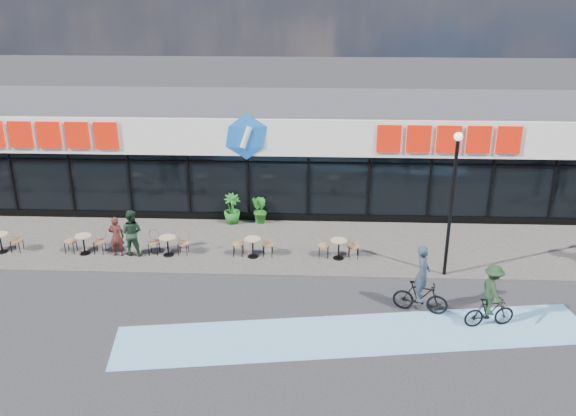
{
  "coord_description": "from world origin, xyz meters",
  "views": [
    {
      "loc": [
        2.67,
        -16.88,
        10.01
      ],
      "look_at": [
        1.81,
        3.5,
        2.02
      ],
      "focal_mm": 38.0,
      "sensor_mm": 36.0,
      "label": 1
    }
  ],
  "objects_px": {
    "potted_plant_left": "(232,209)",
    "potted_plant_right": "(258,211)",
    "lamp_post": "(452,193)",
    "patron_right": "(131,233)",
    "cyclist_b": "(421,288)",
    "patron_left": "(116,236)",
    "cyclist_a": "(491,299)",
    "potted_plant_mid": "(260,210)"
  },
  "relations": [
    {
      "from": "cyclist_a",
      "to": "cyclist_b",
      "type": "height_order",
      "value": "cyclist_b"
    },
    {
      "from": "potted_plant_left",
      "to": "potted_plant_right",
      "type": "xyz_separation_m",
      "value": [
        1.1,
        -0.01,
        -0.06
      ]
    },
    {
      "from": "potted_plant_mid",
      "to": "patron_left",
      "type": "xyz_separation_m",
      "value": [
        -5.02,
        -3.4,
        0.23
      ]
    },
    {
      "from": "potted_plant_left",
      "to": "patron_left",
      "type": "relative_size",
      "value": 0.82
    },
    {
      "from": "potted_plant_right",
      "to": "cyclist_a",
      "type": "xyz_separation_m",
      "value": [
        7.59,
        -7.44,
        0.25
      ]
    },
    {
      "from": "potted_plant_right",
      "to": "patron_right",
      "type": "bearing_deg",
      "value": -144.25
    },
    {
      "from": "potted_plant_mid",
      "to": "potted_plant_right",
      "type": "height_order",
      "value": "potted_plant_right"
    },
    {
      "from": "lamp_post",
      "to": "potted_plant_right",
      "type": "relative_size",
      "value": 4.47
    },
    {
      "from": "patron_left",
      "to": "cyclist_a",
      "type": "relative_size",
      "value": 0.76
    },
    {
      "from": "potted_plant_left",
      "to": "potted_plant_right",
      "type": "bearing_deg",
      "value": -0.27
    },
    {
      "from": "potted_plant_mid",
      "to": "cyclist_b",
      "type": "distance_m",
      "value": 8.79
    },
    {
      "from": "potted_plant_mid",
      "to": "cyclist_a",
      "type": "distance_m",
      "value": 10.65
    },
    {
      "from": "lamp_post",
      "to": "potted_plant_right",
      "type": "distance_m",
      "value": 8.48
    },
    {
      "from": "lamp_post",
      "to": "patron_right",
      "type": "bearing_deg",
      "value": 174.29
    },
    {
      "from": "patron_left",
      "to": "cyclist_b",
      "type": "height_order",
      "value": "cyclist_b"
    },
    {
      "from": "patron_right",
      "to": "cyclist_a",
      "type": "xyz_separation_m",
      "value": [
        12.0,
        -4.26,
        -0.06
      ]
    },
    {
      "from": "lamp_post",
      "to": "patron_right",
      "type": "relative_size",
      "value": 2.88
    },
    {
      "from": "cyclist_a",
      "to": "potted_plant_right",
      "type": "bearing_deg",
      "value": 135.58
    },
    {
      "from": "cyclist_a",
      "to": "cyclist_b",
      "type": "xyz_separation_m",
      "value": [
        -1.94,
        0.75,
        -0.09
      ]
    },
    {
      "from": "potted_plant_mid",
      "to": "cyclist_a",
      "type": "bearing_deg",
      "value": -45.06
    },
    {
      "from": "lamp_post",
      "to": "patron_right",
      "type": "xyz_separation_m",
      "value": [
        -11.3,
        1.13,
        -2.14
      ]
    },
    {
      "from": "potted_plant_left",
      "to": "potted_plant_mid",
      "type": "relative_size",
      "value": 1.18
    },
    {
      "from": "cyclist_a",
      "to": "cyclist_b",
      "type": "relative_size",
      "value": 0.9
    },
    {
      "from": "potted_plant_right",
      "to": "patron_left",
      "type": "height_order",
      "value": "patron_left"
    },
    {
      "from": "potted_plant_left",
      "to": "cyclist_a",
      "type": "xyz_separation_m",
      "value": [
        8.69,
        -7.44,
        0.19
      ]
    },
    {
      "from": "patron_left",
      "to": "cyclist_b",
      "type": "bearing_deg",
      "value": 162.12
    },
    {
      "from": "lamp_post",
      "to": "potted_plant_left",
      "type": "relative_size",
      "value": 4.03
    },
    {
      "from": "potted_plant_mid",
      "to": "cyclist_b",
      "type": "relative_size",
      "value": 0.48
    },
    {
      "from": "lamp_post",
      "to": "cyclist_b",
      "type": "relative_size",
      "value": 2.25
    },
    {
      "from": "lamp_post",
      "to": "potted_plant_right",
      "type": "bearing_deg",
      "value": 147.96
    },
    {
      "from": "potted_plant_right",
      "to": "cyclist_b",
      "type": "xyz_separation_m",
      "value": [
        5.65,
        -6.69,
        0.16
      ]
    },
    {
      "from": "potted_plant_left",
      "to": "potted_plant_right",
      "type": "relative_size",
      "value": 1.11
    },
    {
      "from": "potted_plant_left",
      "to": "cyclist_b",
      "type": "height_order",
      "value": "cyclist_b"
    },
    {
      "from": "lamp_post",
      "to": "potted_plant_mid",
      "type": "xyz_separation_m",
      "value": [
        -6.81,
        4.41,
        -2.49
      ]
    },
    {
      "from": "potted_plant_left",
      "to": "potted_plant_mid",
      "type": "bearing_deg",
      "value": 4.59
    },
    {
      "from": "cyclist_a",
      "to": "patron_right",
      "type": "bearing_deg",
      "value": 160.46
    },
    {
      "from": "potted_plant_right",
      "to": "cyclist_b",
      "type": "bearing_deg",
      "value": -49.82
    },
    {
      "from": "potted_plant_right",
      "to": "cyclist_b",
      "type": "distance_m",
      "value": 8.76
    },
    {
      "from": "potted_plant_left",
      "to": "patron_right",
      "type": "height_order",
      "value": "patron_right"
    },
    {
      "from": "potted_plant_right",
      "to": "patron_left",
      "type": "relative_size",
      "value": 0.74
    },
    {
      "from": "lamp_post",
      "to": "cyclist_a",
      "type": "bearing_deg",
      "value": -77.28
    },
    {
      "from": "potted_plant_mid",
      "to": "cyclist_b",
      "type": "height_order",
      "value": "cyclist_b"
    }
  ]
}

